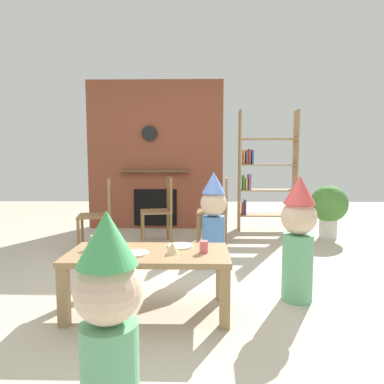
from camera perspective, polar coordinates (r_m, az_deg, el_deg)
The scene contains 19 objects.
ground_plane at distance 3.19m, azimuth -2.95°, elevation -15.43°, with size 12.00×12.00×0.00m, color #BCB29E.
brick_fireplace_feature at distance 5.61m, azimuth -6.16°, elevation 6.08°, with size 2.20×0.28×2.40m.
bookshelf at distance 5.47m, azimuth 11.87°, elevation 2.93°, with size 0.90×0.28×1.90m.
coffee_table at distance 2.58m, azimuth -7.33°, elevation -11.54°, with size 1.19×0.56×0.46m.
paper_cup_near_left at distance 2.51m, azimuth 2.00°, elevation -9.22°, with size 0.06×0.06×0.09m, color #E5666B.
paper_cup_near_right at distance 2.72m, azimuth -16.10°, elevation -8.08°, with size 0.06×0.06×0.10m, color #F2CC4C.
paper_cup_center at distance 2.67m, azimuth -14.88°, elevation -8.42°, with size 0.06×0.06×0.10m, color #F2CC4C.
paper_cup_far_left at distance 2.57m, azimuth -12.49°, elevation -9.03°, with size 0.07×0.07×0.09m, color #F2CC4C.
paper_plate_front at distance 2.68m, azimuth -1.97°, elevation -9.07°, with size 0.20×0.20×0.01m, color white.
paper_plate_rear at distance 2.51m, azimuth -9.46°, elevation -10.15°, with size 0.18×0.18×0.01m, color white.
birthday_cake_slice at distance 2.49m, azimuth -3.33°, elevation -9.39°, with size 0.10×0.10×0.09m, color #EAC68C.
table_fork at distance 2.51m, azimuth -15.70°, elevation -10.37°, with size 0.15×0.02×0.01m, color silver.
child_with_cone_hat at distance 1.45m, azimuth -13.83°, elevation -20.91°, with size 0.26×0.26×0.95m.
child_in_pink at distance 2.85m, azimuth 17.50°, elevation -6.99°, with size 0.28×0.28×1.01m.
child_by_the_chairs at distance 3.58m, azimuth 3.64°, elevation -4.22°, with size 0.28×0.28×1.01m.
dining_chair_left at distance 4.36m, azimuth -14.88°, elevation -2.92°, with size 0.47×0.47×0.90m.
dining_chair_middle at distance 4.56m, azimuth -4.98°, elevation -2.38°, with size 0.47×0.47×0.90m.
dining_chair_right at distance 4.52m, azimuth 4.61°, elevation -2.45°, with size 0.43×0.43×0.90m.
potted_plant_tall at distance 5.25m, azimuth 22.09°, elevation -2.27°, with size 0.52×0.52×0.76m.
Camera 1 is at (0.22, -2.97, 1.15)m, focal length 31.61 mm.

